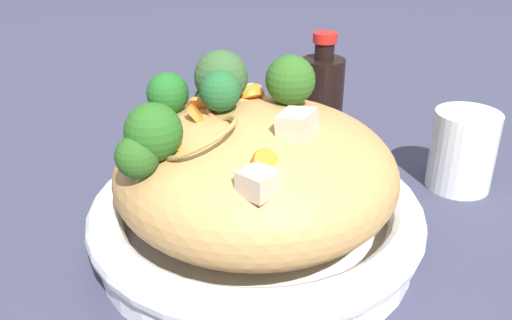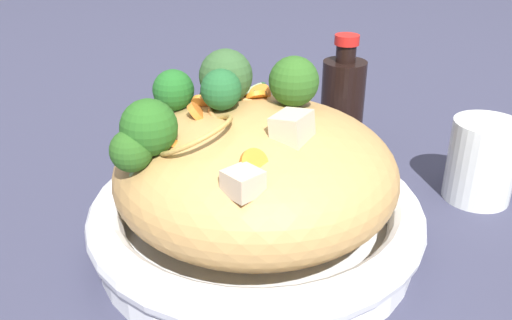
{
  "view_description": "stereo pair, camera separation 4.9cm",
  "coord_description": "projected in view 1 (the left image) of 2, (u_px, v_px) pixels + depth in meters",
  "views": [
    {
      "loc": [
        0.33,
        -0.3,
        0.31
      ],
      "look_at": [
        0.0,
        0.0,
        0.09
      ],
      "focal_mm": 38.92,
      "sensor_mm": 36.0,
      "label": 1
    },
    {
      "loc": [
        0.36,
        -0.26,
        0.31
      ],
      "look_at": [
        0.0,
        0.0,
        0.09
      ],
      "focal_mm": 38.92,
      "sensor_mm": 36.0,
      "label": 2
    }
  ],
  "objects": [
    {
      "name": "broccoli_florets",
      "position": [
        208.0,
        100.0,
        0.47
      ],
      "size": [
        0.13,
        0.2,
        0.08
      ],
      "color": "#91B770",
      "rests_on": "serving_bowl"
    },
    {
      "name": "carrot_coins",
      "position": [
        222.0,
        118.0,
        0.48
      ],
      "size": [
        0.14,
        0.15,
        0.03
      ],
      "color": "orange",
      "rests_on": "serving_bowl"
    },
    {
      "name": "chicken_chunks",
      "position": [
        287.0,
        144.0,
        0.43
      ],
      "size": [
        0.06,
        0.1,
        0.04
      ],
      "color": "beige",
      "rests_on": "serving_bowl"
    },
    {
      "name": "soy_sauce_bottle",
      "position": [
        322.0,
        100.0,
        0.71
      ],
      "size": [
        0.05,
        0.05,
        0.15
      ],
      "color": "black",
      "rests_on": "ground_plane"
    },
    {
      "name": "serving_bowl",
      "position": [
        256.0,
        220.0,
        0.52
      ],
      "size": [
        0.31,
        0.31,
        0.06
      ],
      "color": "white",
      "rests_on": "ground_plane"
    },
    {
      "name": "noodle_heap",
      "position": [
        256.0,
        171.0,
        0.5
      ],
      "size": [
        0.25,
        0.25,
        0.13
      ],
      "color": "tan",
      "rests_on": "serving_bowl"
    },
    {
      "name": "drinking_glass",
      "position": [
        463.0,
        150.0,
        0.62
      ],
      "size": [
        0.07,
        0.07,
        0.09
      ],
      "color": "silver",
      "rests_on": "ground_plane"
    },
    {
      "name": "zucchini_slices",
      "position": [
        227.0,
        98.0,
        0.52
      ],
      "size": [
        0.06,
        0.09,
        0.03
      ],
      "color": "beige",
      "rests_on": "serving_bowl"
    },
    {
      "name": "ground_plane",
      "position": [
        256.0,
        244.0,
        0.54
      ],
      "size": [
        3.0,
        3.0,
        0.0
      ],
      "primitive_type": "plane",
      "color": "#35364C"
    }
  ]
}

